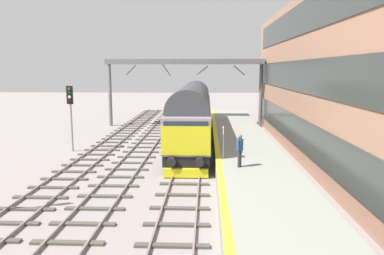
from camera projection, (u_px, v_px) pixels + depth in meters
The scene contains 11 objects.
ground_plane at pixel (189, 164), 22.96m from camera, with size 140.00×140.00×0.00m, color gray.
track_main at pixel (189, 163), 22.95m from camera, with size 2.50×60.00×0.15m.
track_adjacent_west at pixel (132, 163), 23.09m from camera, with size 2.50×60.00×0.15m.
track_adjacent_far_west at pixel (86, 162), 23.21m from camera, with size 2.50×60.00×0.15m.
station_platform at pixel (247, 157), 22.73m from camera, with size 4.00×44.00×1.01m.
station_building at pixel (366, 81), 19.07m from camera, with size 4.90×42.74×10.41m.
diesel_locomotive at pixel (193, 112), 28.83m from camera, with size 2.74×18.86×4.68m.
signal_post_mid at pixel (71, 109), 26.06m from camera, with size 0.44×0.22×4.65m.
platform_number_sign at pixel (223, 137), 19.98m from camera, with size 0.10×0.44×1.73m.
waiting_passenger at pixel (240, 147), 18.32m from camera, with size 0.45×0.47×1.64m.
overhead_footbridge at pixel (185, 65), 37.25m from camera, with size 15.71×2.00×6.78m.
Camera 1 is at (1.13, -22.30, 5.80)m, focal length 34.84 mm.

